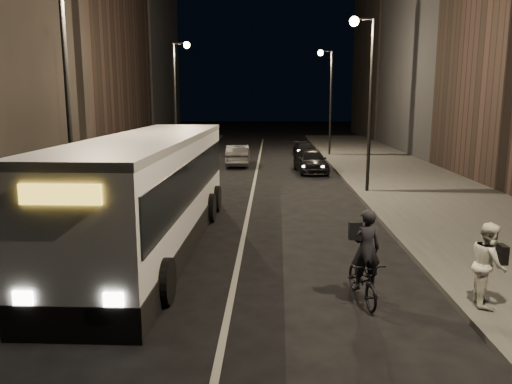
# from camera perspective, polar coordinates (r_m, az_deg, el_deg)

# --- Properties ---
(ground) EXTENTS (180.00, 180.00, 0.00)m
(ground) POSITION_cam_1_polar(r_m,az_deg,el_deg) (12.90, -2.47, -10.15)
(ground) COLOR black
(ground) RESTS_ON ground
(sidewalk_right) EXTENTS (7.00, 70.00, 0.16)m
(sidewalk_right) POSITION_cam_1_polar(r_m,az_deg,el_deg) (27.48, 17.73, 0.72)
(sidewalk_right) COLOR #3C3C39
(sidewalk_right) RESTS_ON ground
(sidewalk_left) EXTENTS (7.00, 70.00, 0.16)m
(sidewalk_left) POSITION_cam_1_polar(r_m,az_deg,el_deg) (28.03, -17.92, 0.90)
(sidewalk_left) COLOR #3C3C39
(sidewalk_left) RESTS_ON ground
(building_row_right) EXTENTS (8.00, 61.00, 21.00)m
(building_row_right) POSITION_cam_1_polar(r_m,az_deg,el_deg) (42.72, 23.57, 17.77)
(building_row_right) COLOR black
(building_row_right) RESTS_ON ground
(building_row_left) EXTENTS (8.00, 61.00, 22.00)m
(building_row_left) POSITION_cam_1_polar(r_m,az_deg,el_deg) (44.38, -21.85, 18.24)
(building_row_left) COLOR black
(building_row_left) RESTS_ON ground
(streetlight_right_mid) EXTENTS (1.20, 0.44, 8.12)m
(streetlight_right_mid) POSITION_cam_1_polar(r_m,az_deg,el_deg) (24.44, 12.43, 12.24)
(streetlight_right_mid) COLOR black
(streetlight_right_mid) RESTS_ON sidewalk_right
(streetlight_right_far) EXTENTS (1.20, 0.44, 8.12)m
(streetlight_right_far) POSITION_cam_1_polar(r_m,az_deg,el_deg) (40.27, 8.19, 11.66)
(streetlight_right_far) COLOR black
(streetlight_right_far) RESTS_ON sidewalk_right
(streetlight_left_near) EXTENTS (1.20, 0.44, 8.12)m
(streetlight_left_near) POSITION_cam_1_polar(r_m,az_deg,el_deg) (17.21, -20.04, 12.63)
(streetlight_left_near) COLOR black
(streetlight_left_near) RESTS_ON sidewalk_left
(streetlight_left_far) EXTENTS (1.20, 0.44, 8.12)m
(streetlight_left_far) POSITION_cam_1_polar(r_m,az_deg,el_deg) (34.60, -8.86, 11.82)
(streetlight_left_far) COLOR black
(streetlight_left_far) RESTS_ON sidewalk_left
(city_bus) EXTENTS (3.18, 12.94, 3.47)m
(city_bus) POSITION_cam_1_polar(r_m,az_deg,el_deg) (15.74, -11.80, 0.58)
(city_bus) COLOR white
(city_bus) RESTS_ON ground
(cyclist_on_bicycle) EXTENTS (0.93, 1.98, 2.20)m
(cyclist_on_bicycle) POSITION_cam_1_polar(r_m,az_deg,el_deg) (11.69, 12.20, -8.80)
(cyclist_on_bicycle) COLOR black
(cyclist_on_bicycle) RESTS_ON ground
(pedestrian_woman) EXTENTS (0.84, 1.00, 1.82)m
(pedestrian_woman) POSITION_cam_1_polar(r_m,az_deg,el_deg) (11.93, 25.01, -7.47)
(pedestrian_woman) COLOR silver
(pedestrian_woman) RESTS_ON sidewalk_right
(car_near) EXTENTS (2.21, 4.54, 1.49)m
(car_near) POSITION_cam_1_polar(r_m,az_deg,el_deg) (31.41, 6.25, 3.58)
(car_near) COLOR black
(car_near) RESTS_ON ground
(car_mid) EXTENTS (1.60, 4.38, 1.43)m
(car_mid) POSITION_cam_1_polar(r_m,az_deg,el_deg) (34.51, -2.05, 4.22)
(car_mid) COLOR #38383A
(car_mid) RESTS_ON ground
(car_far) EXTENTS (1.80, 3.95, 1.12)m
(car_far) POSITION_cam_1_polar(r_m,az_deg,el_deg) (40.46, 5.54, 4.90)
(car_far) COLOR black
(car_far) RESTS_ON ground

